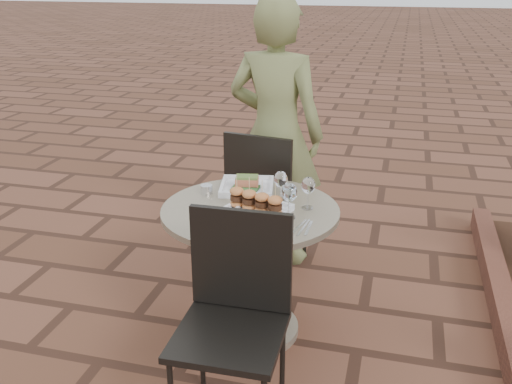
% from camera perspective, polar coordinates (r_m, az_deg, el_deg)
% --- Properties ---
extents(ground, '(60.00, 60.00, 0.00)m').
position_cam_1_polar(ground, '(3.26, -5.11, -13.34)').
color(ground, brown).
rests_on(ground, ground).
extents(cafe_table, '(0.90, 0.90, 0.73)m').
position_cam_1_polar(cafe_table, '(2.98, -0.56, -5.98)').
color(cafe_table, gray).
rests_on(cafe_table, ground).
extents(chair_far, '(0.50, 0.50, 0.93)m').
position_cam_1_polar(chair_far, '(3.61, 0.81, 0.24)').
color(chair_far, black).
rests_on(chair_far, ground).
extents(chair_near, '(0.45, 0.45, 0.93)m').
position_cam_1_polar(chair_near, '(2.43, -2.12, -11.01)').
color(chair_near, black).
rests_on(chair_near, ground).
extents(diner, '(0.68, 0.50, 1.73)m').
position_cam_1_polar(diner, '(3.68, 1.98, 5.82)').
color(diner, olive).
rests_on(diner, ground).
extents(plate_salmon, '(0.33, 0.33, 0.08)m').
position_cam_1_polar(plate_salmon, '(3.11, -0.91, 0.64)').
color(plate_salmon, white).
rests_on(plate_salmon, cafe_table).
extents(plate_sliders, '(0.35, 0.35, 0.18)m').
position_cam_1_polar(plate_sliders, '(2.79, -0.04, -1.36)').
color(plate_sliders, white).
rests_on(plate_sliders, cafe_table).
extents(plate_tuna, '(0.27, 0.27, 0.03)m').
position_cam_1_polar(plate_tuna, '(2.72, 0.03, -2.63)').
color(plate_tuna, white).
rests_on(plate_tuna, cafe_table).
extents(wine_glass_right, '(0.08, 0.08, 0.18)m').
position_cam_1_polar(wine_glass_right, '(2.72, 3.36, -0.14)').
color(wine_glass_right, white).
rests_on(wine_glass_right, cafe_table).
extents(wine_glass_mid, '(0.07, 0.07, 0.17)m').
position_cam_1_polar(wine_glass_mid, '(2.91, 2.50, 1.19)').
color(wine_glass_mid, white).
rests_on(wine_glass_mid, cafe_table).
extents(wine_glass_far, '(0.07, 0.07, 0.17)m').
position_cam_1_polar(wine_glass_far, '(2.84, 5.24, 0.58)').
color(wine_glass_far, white).
rests_on(wine_glass_far, cafe_table).
extents(steel_ramekin, '(0.08, 0.08, 0.05)m').
position_cam_1_polar(steel_ramekin, '(3.06, -4.96, 0.26)').
color(steel_ramekin, silver).
rests_on(steel_ramekin, cafe_table).
extents(cutlery_set, '(0.10, 0.20, 0.00)m').
position_cam_1_polar(cutlery_set, '(2.67, 4.78, -3.56)').
color(cutlery_set, silver).
rests_on(cutlery_set, cafe_table).
extents(planter_curb, '(0.12, 3.00, 0.15)m').
position_cam_1_polar(planter_curb, '(3.39, 23.91, -12.36)').
color(planter_curb, brown).
rests_on(planter_curb, ground).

